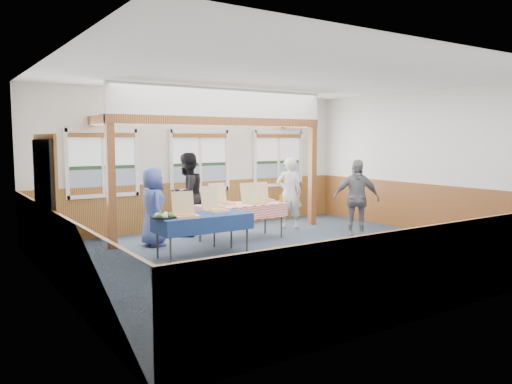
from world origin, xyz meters
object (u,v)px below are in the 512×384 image
woman_white (289,193)px  table_left (203,218)px  man_blue (153,207)px  woman_black (187,195)px  person_grey (356,199)px  table_right (241,207)px

woman_white → table_left: bearing=48.2°
woman_white → man_blue: bearing=24.2°
woman_black → person_grey: size_ratio=1.08×
person_grey → man_blue: bearing=-166.5°
table_right → person_grey: person_grey is taller
man_blue → woman_white: bearing=-83.0°
woman_white → person_grey: (0.53, -1.65, -0.00)m
table_right → man_blue: man_blue is taller
man_blue → person_grey: person_grey is taller
table_left → table_right: (1.36, 0.87, 0.00)m
table_right → woman_white: bearing=32.0°
table_right → man_blue: bearing=-179.3°
woman_black → woman_white: bearing=142.8°
woman_black → person_grey: 3.64m
man_blue → person_grey: (3.93, -1.62, 0.07)m
man_blue → woman_black: bearing=-55.1°
table_left → woman_black: size_ratio=0.97×
person_grey → table_right: bearing=-172.3°
woman_white → man_blue: size_ratio=1.09×
table_left → table_right: size_ratio=0.89×
woman_white → person_grey: bearing=131.6°
woman_white → woman_black: woman_black is taller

